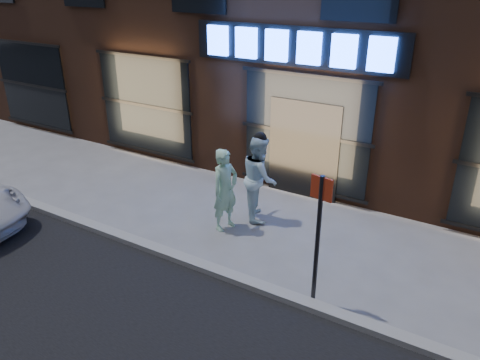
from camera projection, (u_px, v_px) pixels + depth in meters
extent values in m
plane|color=slate|center=(215.00, 273.00, 8.74)|extent=(90.00, 90.00, 0.00)
cube|color=gray|center=(215.00, 271.00, 8.71)|extent=(60.00, 0.25, 0.12)
cube|color=black|center=(294.00, 46.00, 10.53)|extent=(5.20, 0.06, 0.90)
cube|color=black|center=(304.00, 150.00, 11.31)|extent=(1.80, 0.10, 2.40)
cube|color=#FFBF72|center=(34.00, 85.00, 15.87)|extent=(3.00, 0.04, 2.60)
cube|color=black|center=(33.00, 85.00, 15.84)|extent=(3.20, 0.06, 2.80)
cube|color=#FFBF72|center=(146.00, 105.00, 13.53)|extent=(3.00, 0.04, 2.60)
cube|color=black|center=(145.00, 105.00, 13.50)|extent=(3.20, 0.06, 2.80)
cube|color=#FFBF72|center=(306.00, 133.00, 11.19)|extent=(3.00, 0.04, 2.60)
cube|color=black|center=(305.00, 134.00, 11.16)|extent=(3.20, 0.06, 2.80)
cube|color=#2659FF|center=(218.00, 40.00, 11.41)|extent=(0.55, 0.12, 0.70)
cube|color=#2659FF|center=(246.00, 43.00, 11.04)|extent=(0.55, 0.12, 0.70)
cube|color=#2659FF|center=(277.00, 45.00, 10.66)|extent=(0.55, 0.12, 0.70)
cube|color=#2659FF|center=(309.00, 48.00, 10.29)|extent=(0.55, 0.12, 0.70)
cube|color=#2659FF|center=(344.00, 51.00, 9.92)|extent=(0.55, 0.12, 0.70)
cube|color=#2659FF|center=(382.00, 54.00, 9.54)|extent=(0.55, 0.12, 0.70)
imported|color=#A9DEB8|center=(225.00, 190.00, 9.92)|extent=(0.59, 0.75, 1.82)
imported|color=white|center=(260.00, 178.00, 10.36)|extent=(1.14, 1.19, 1.94)
cylinder|color=#262628|center=(317.00, 243.00, 7.50)|extent=(0.08, 0.08, 2.36)
cube|color=red|center=(322.00, 188.00, 7.10)|extent=(0.37, 0.10, 0.38)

